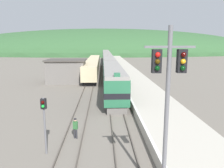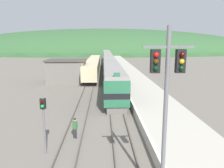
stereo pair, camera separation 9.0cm
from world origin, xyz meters
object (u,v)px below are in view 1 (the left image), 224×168
at_px(signal_mast_main, 168,93).
at_px(carriage_second, 109,65).
at_px(carriage_third, 107,59).
at_px(signal_post_siding, 44,114).
at_px(carriage_fourth, 106,55).
at_px(siding_train, 93,66).
at_px(express_train_lead_car, 113,79).
at_px(track_worker, 75,127).

bearing_deg(signal_mast_main, carriage_second, 91.73).
distance_m(carriage_third, signal_post_siding, 60.99).
bearing_deg(signal_mast_main, carriage_fourth, 90.89).
bearing_deg(siding_train, signal_post_siding, -92.19).
distance_m(express_train_lead_car, carriage_third, 42.64).
relative_size(express_train_lead_car, carriage_fourth, 1.03).
bearing_deg(siding_train, carriage_fourth, 84.37).
bearing_deg(signal_mast_main, express_train_lead_car, 93.34).
bearing_deg(carriage_fourth, signal_post_siding, -93.88).
bearing_deg(carriage_fourth, carriage_third, -90.00).
distance_m(carriage_second, carriage_third, 21.07).
relative_size(carriage_third, signal_mast_main, 2.39).
height_order(siding_train, signal_mast_main, signal_mast_main).
bearing_deg(siding_train, signal_mast_main, -83.52).
height_order(carriage_fourth, signal_mast_main, signal_mast_main).
height_order(carriage_second, track_worker, carriage_second).
bearing_deg(express_train_lead_car, carriage_second, 90.00).
height_order(siding_train, signal_post_siding, signal_post_siding).
bearing_deg(signal_post_siding, express_train_lead_car, 72.95).
xyz_separation_m(carriage_second, track_worker, (-3.77, -37.22, -1.32)).
bearing_deg(carriage_third, track_worker, -93.70).
bearing_deg(track_worker, siding_train, 90.27).
relative_size(carriage_third, signal_post_siding, 4.96).
xyz_separation_m(carriage_second, carriage_fourth, (0.00, 42.15, 0.00)).
relative_size(siding_train, signal_mast_main, 4.34).
xyz_separation_m(carriage_second, siding_train, (-3.96, 1.98, -0.47)).
xyz_separation_m(siding_train, track_worker, (0.19, -39.19, -0.84)).
height_order(express_train_lead_car, carriage_second, express_train_lead_car).
distance_m(carriage_fourth, track_worker, 79.47).
distance_m(express_train_lead_car, carriage_fourth, 63.72).
xyz_separation_m(express_train_lead_car, carriage_second, (0.00, 21.57, -0.01)).
bearing_deg(carriage_second, carriage_third, 90.00).
distance_m(signal_mast_main, signal_post_siding, 9.01).
xyz_separation_m(express_train_lead_car, signal_mast_main, (1.36, -23.22, 3.27)).
distance_m(express_train_lead_car, signal_post_siding, 18.93).
height_order(signal_mast_main, track_worker, signal_mast_main).
bearing_deg(express_train_lead_car, signal_post_siding, -107.05).
distance_m(siding_train, signal_mast_main, 47.22).
relative_size(carriage_second, signal_mast_main, 2.39).
bearing_deg(carriage_third, carriage_second, -90.00).
bearing_deg(signal_mast_main, carriage_third, 91.18).
height_order(express_train_lead_car, carriage_fourth, express_train_lead_car).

